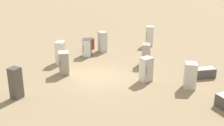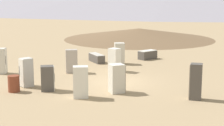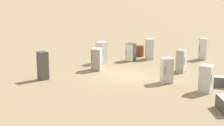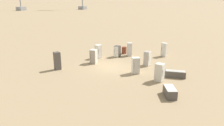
# 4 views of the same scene
# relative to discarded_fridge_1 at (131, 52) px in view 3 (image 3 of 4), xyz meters

# --- Properties ---
(ground_plane) EXTENTS (1000.00, 1000.00, 0.00)m
(ground_plane) POSITION_rel_discarded_fridge_1_xyz_m (-1.40, 4.19, -0.71)
(ground_plane) COLOR #9E8460
(discarded_fridge_1) EXTENTS (0.67, 0.77, 1.42)m
(discarded_fridge_1) POSITION_rel_discarded_fridge_1_xyz_m (0.00, 0.00, 0.00)
(discarded_fridge_1) COLOR #4C4742
(discarded_fridge_1) RESTS_ON ground_plane
(discarded_fridge_2) EXTENTS (0.62, 0.81, 1.61)m
(discarded_fridge_2) POSITION_rel_discarded_fridge_1_xyz_m (-4.61, 1.70, 0.10)
(discarded_fridge_2) COLOR #A89E93
(discarded_fridge_2) RESTS_ON ground_plane
(discarded_fridge_4) EXTENTS (0.82, 0.90, 1.59)m
(discarded_fridge_4) POSITION_rel_discarded_fridge_1_xyz_m (1.12, 3.76, 0.09)
(discarded_fridge_4) COLOR beige
(discarded_fridge_4) RESTS_ON ground_plane
(discarded_fridge_5) EXTENTS (0.84, 0.86, 1.70)m
(discarded_fridge_5) POSITION_rel_discarded_fridge_1_xyz_m (-1.16, -1.22, 0.14)
(discarded_fridge_5) COLOR silver
(discarded_fridge_5) RESTS_ON ground_plane
(discarded_fridge_6) EXTENTS (0.79, 0.81, 1.89)m
(discarded_fridge_6) POSITION_rel_discarded_fridge_1_xyz_m (3.18, 7.49, 0.23)
(discarded_fridge_6) COLOR #4C4742
(discarded_fridge_6) RESTS_ON ground_plane
(discarded_fridge_7) EXTENTS (0.94, 0.93, 1.64)m
(discarded_fridge_7) POSITION_rel_discarded_fridge_1_xyz_m (-4.47, 4.71, 0.11)
(discarded_fridge_7) COLOR silver
(discarded_fridge_7) RESTS_ON ground_plane
(discarded_fridge_8) EXTENTS (0.79, 0.80, 1.65)m
(discarded_fridge_8) POSITION_rel_discarded_fridge_1_xyz_m (-7.16, 5.60, 0.11)
(discarded_fridge_8) COLOR beige
(discarded_fridge_8) RESTS_ON ground_plane
(discarded_fridge_9) EXTENTS (0.68, 0.83, 1.69)m
(discarded_fridge_9) POSITION_rel_discarded_fridge_1_xyz_m (1.78, 1.69, 0.13)
(discarded_fridge_9) COLOR silver
(discarded_fridge_9) RESTS_ON ground_plane
(discarded_fridge_10) EXTENTS (0.72, 0.69, 1.75)m
(discarded_fridge_10) POSITION_rel_discarded_fridge_1_xyz_m (-5.18, -3.01, 0.16)
(discarded_fridge_10) COLOR beige
(discarded_fridge_10) RESTS_ON ground_plane
(rusty_barrel) EXTENTS (0.65, 0.65, 0.92)m
(rusty_barrel) POSITION_rel_discarded_fridge_1_xyz_m (-0.09, -1.87, -0.25)
(rusty_barrel) COLOR brown
(rusty_barrel) RESTS_ON ground_plane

